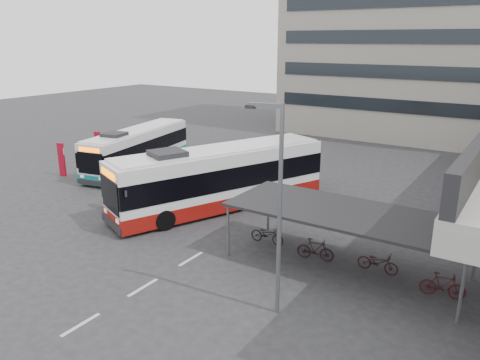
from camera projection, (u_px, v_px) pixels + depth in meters
The scene contains 10 objects.
ground at pixel (150, 246), 22.16m from camera, with size 120.00×120.00×0.00m, color #28282B.
bike_shelter at pixel (345, 232), 19.66m from camera, with size 10.00×4.00×2.54m.
office_block at pixel (456, 5), 44.24m from camera, with size 30.00×15.00×25.00m, color gray.
road_markings at pixel (143, 287), 18.45m from camera, with size 0.15×7.60×0.01m.
bus_main at pixel (220, 178), 26.71m from camera, with size 7.62×12.91×3.81m.
bus_teal at pixel (138, 149), 35.14m from camera, with size 4.39×11.10×3.21m.
pedestrian at pixel (107, 193), 26.74m from camera, with size 0.69×0.45×1.89m, color black.
lamp_post at pixel (277, 200), 15.60m from camera, with size 1.31×0.40×7.48m.
sign_totem_mid at pixel (62, 159), 33.12m from camera, with size 0.52×0.26×2.41m.
sign_totem_north at pixel (98, 146), 37.04m from camera, with size 0.53×0.24×2.44m.
Camera 1 is at (14.71, -14.65, 9.41)m, focal length 35.00 mm.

